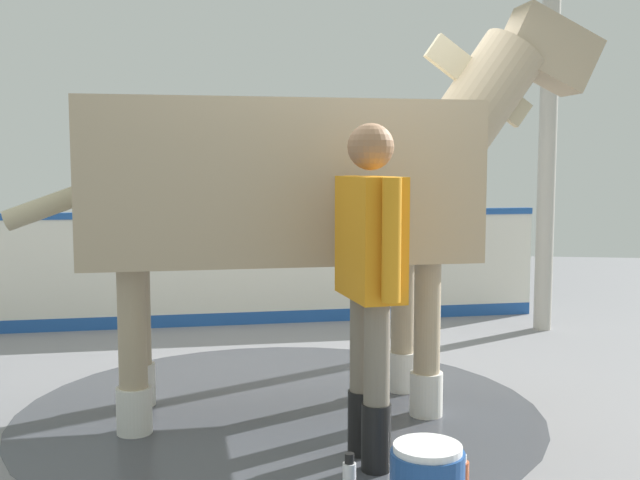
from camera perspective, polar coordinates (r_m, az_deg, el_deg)
ground_plane at (r=5.05m, az=-1.16°, el=-11.95°), size 16.00×16.00×0.02m
wet_patch at (r=4.81m, az=-3.06°, el=-12.71°), size 3.23×3.23×0.00m
barrier_wall at (r=7.20m, az=-5.66°, el=-2.43°), size 1.83×5.53×1.09m
roof_post_near at (r=7.17m, az=16.80°, el=5.23°), size 0.16×0.16×2.98m
horse at (r=4.58m, az=-1.67°, el=4.31°), size 1.57×3.52×2.52m
handler at (r=3.78m, az=3.80°, el=-2.18°), size 0.64×0.40×1.73m
bottle_spray at (r=3.70m, az=10.59°, el=-17.17°), size 0.08×0.08×0.19m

